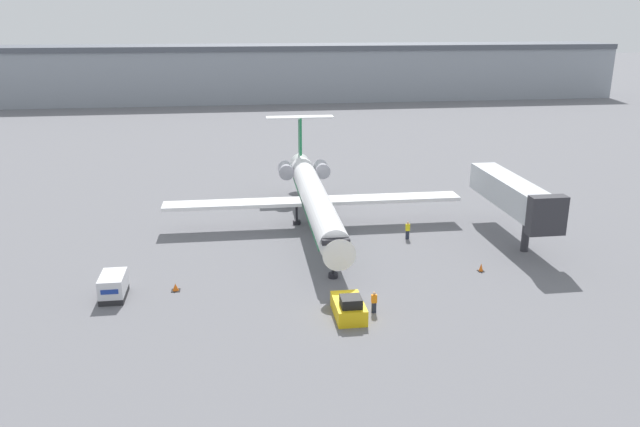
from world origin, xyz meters
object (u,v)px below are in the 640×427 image
object	(u,v)px
airplane_main	(314,196)
traffic_cone_left	(176,287)
worker_by_wing	(408,230)
jet_bridge	(514,195)
pushback_tug	(349,307)
luggage_cart	(113,286)
traffic_cone_right	(481,268)
worker_near_tug	(374,302)

from	to	relation	value
airplane_main	traffic_cone_left	distance (m)	19.33
worker_by_wing	jet_bridge	world-z (taller)	jet_bridge
airplane_main	traffic_cone_left	size ratio (longest dim) A/B	46.62
pushback_tug	luggage_cart	world-z (taller)	luggage_cart
pushback_tug	jet_bridge	world-z (taller)	jet_bridge
traffic_cone_left	pushback_tug	bearing A→B (deg)	-25.92
pushback_tug	worker_by_wing	distance (m)	17.42
luggage_cart	worker_by_wing	xyz separation A→B (m)	(25.83, 9.61, -0.02)
jet_bridge	luggage_cart	bearing A→B (deg)	-167.15
pushback_tug	luggage_cart	size ratio (longest dim) A/B	1.25
luggage_cart	traffic_cone_right	size ratio (longest dim) A/B	4.38
pushback_tug	traffic_cone_left	distance (m)	14.10
luggage_cart	traffic_cone_left	world-z (taller)	luggage_cart
pushback_tug	worker_near_tug	size ratio (longest dim) A/B	2.36
airplane_main	luggage_cart	bearing A→B (deg)	-139.66
airplane_main	traffic_cone_right	xyz separation A→B (m)	(12.43, -13.79, -2.87)
airplane_main	traffic_cone_right	world-z (taller)	airplane_main
traffic_cone_right	jet_bridge	distance (m)	10.04
pushback_tug	worker_by_wing	xyz separation A→B (m)	(8.59, 15.15, 0.23)
airplane_main	jet_bridge	bearing A→B (deg)	-20.11
traffic_cone_right	jet_bridge	bearing A→B (deg)	51.10
luggage_cart	worker_near_tug	world-z (taller)	luggage_cart
airplane_main	worker_near_tug	xyz separation A→B (m)	(1.77, -20.01, -2.35)
worker_by_wing	traffic_cone_left	world-z (taller)	worker_by_wing
pushback_tug	traffic_cone_right	size ratio (longest dim) A/B	5.49
worker_near_tug	worker_by_wing	world-z (taller)	worker_by_wing
worker_near_tug	traffic_cone_left	xyz separation A→B (m)	(-14.60, 5.86, -0.57)
luggage_cart	worker_near_tug	size ratio (longest dim) A/B	1.88
pushback_tug	jet_bridge	bearing A→B (deg)	36.67
airplane_main	luggage_cart	world-z (taller)	airplane_main
worker_by_wing	jet_bridge	size ratio (longest dim) A/B	0.12
pushback_tug	worker_by_wing	size ratio (longest dim) A/B	2.21
pushback_tug	luggage_cart	xyz separation A→B (m)	(-17.24, 5.54, 0.25)
airplane_main	worker_by_wing	size ratio (longest dim) A/B	18.07
worker_by_wing	traffic_cone_right	bearing A→B (deg)	-65.13
airplane_main	luggage_cart	distance (m)	22.94
luggage_cart	airplane_main	bearing A→B (deg)	40.34
worker_near_tug	worker_by_wing	size ratio (longest dim) A/B	0.94
traffic_cone_left	worker_by_wing	bearing A→B (deg)	22.92
worker_by_wing	traffic_cone_right	world-z (taller)	worker_by_wing
airplane_main	pushback_tug	distance (m)	20.47
luggage_cart	worker_by_wing	world-z (taller)	luggage_cart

